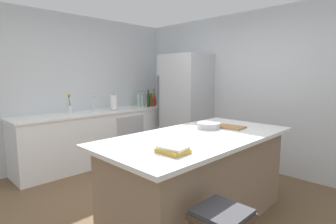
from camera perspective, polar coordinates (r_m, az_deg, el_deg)
The scene contains 19 objects.
ground_plane at distance 3.23m, azimuth -2.41°, elevation -20.94°, with size 7.20×7.20×0.00m, color brown.
wall_rear at distance 4.66m, azimuth 18.36°, elevation 4.36°, with size 6.00×0.10×2.60m, color silver.
wall_left at distance 4.93m, azimuth -22.26°, elevation 4.34°, with size 0.10×6.00×2.60m, color silver.
counter_run_left at distance 4.98m, azimuth -13.73°, elevation -5.02°, with size 0.67×3.04×0.92m.
kitchen_island at distance 2.95m, azimuth 6.56°, elevation -13.72°, with size 1.09×2.20×0.93m.
refrigerator at distance 5.02m, azimuth 3.80°, elevation 1.19°, with size 0.83×0.73×1.94m.
sink_faucet at distance 4.84m, azimuth -15.86°, elevation 1.93°, with size 0.15×0.05×0.30m.
flower_vase at distance 4.61m, azimuth -20.43°, elevation 0.90°, with size 0.07×0.07×0.34m.
paper_towel_roll at distance 4.99m, azimuth -11.61°, elevation 1.97°, with size 0.14×0.14×0.31m.
vinegar_bottle at distance 5.75m, azimuth -1.97°, elevation 2.81°, with size 0.06×0.06×0.31m.
olive_oil_bottle at distance 5.71m, azimuth -3.11°, elevation 2.89°, with size 0.06×0.06×0.34m.
hot_sauce_bottle at distance 5.57m, azimuth -2.83°, elevation 2.18°, with size 0.06×0.06×0.20m.
whiskey_bottle at distance 5.50m, azimuth -3.64°, elevation 2.35°, with size 0.08×0.08×0.27m.
wine_bottle at distance 5.41m, azimuth -4.27°, elevation 2.66°, with size 0.06×0.06×0.35m.
soda_bottle at distance 5.45m, azimuth -5.68°, elevation 2.49°, with size 0.07×0.07×0.32m.
gin_bottle at distance 5.37m, azimuth -6.29°, elevation 2.53°, with size 0.07×0.07×0.33m.
cookbook_stack at distance 2.16m, azimuth 1.05°, elevation -8.12°, with size 0.25×0.19×0.06m.
mixing_bowl at distance 3.16m, azimuth 8.75°, elevation -2.90°, with size 0.27×0.27×0.07m.
cutting_board at distance 3.26m, azimuth 13.34°, elevation -3.17°, with size 0.34×0.27×0.02m.
Camera 1 is at (2.08, -1.91, 1.56)m, focal length 28.26 mm.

